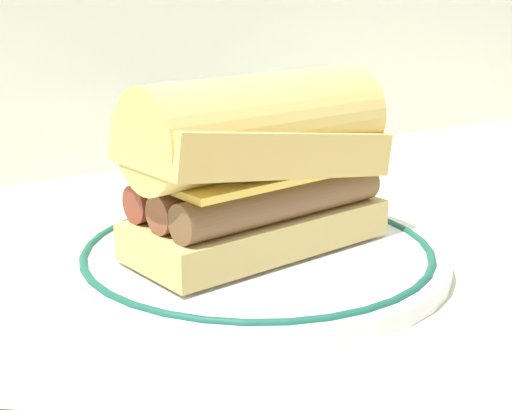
{
  "coord_description": "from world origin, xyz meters",
  "views": [
    {
      "loc": [
        -0.29,
        -0.45,
        0.2
      ],
      "look_at": [
        -0.03,
        0.0,
        0.04
      ],
      "focal_mm": 54.1,
      "sensor_mm": 36.0,
      "label": 1
    }
  ],
  "objects": [
    {
      "name": "ground_plane",
      "position": [
        0.0,
        0.0,
        0.0
      ],
      "size": [
        1.5,
        1.5,
        0.0
      ],
      "primitive_type": "plane",
      "color": "beige"
    },
    {
      "name": "plate",
      "position": [
        -0.03,
        0.0,
        0.01
      ],
      "size": [
        0.27,
        0.27,
        0.01
      ],
      "color": "white",
      "rests_on": "ground_plane"
    },
    {
      "name": "sausage_sandwich",
      "position": [
        -0.03,
        0.0,
        0.08
      ],
      "size": [
        0.2,
        0.11,
        0.12
      ],
      "rotation": [
        0.0,
        0.0,
        0.16
      ],
      "color": "tan",
      "rests_on": "plate"
    },
    {
      "name": "drinking_glass",
      "position": [
        0.02,
        0.23,
        0.04
      ],
      "size": [
        0.06,
        0.06,
        0.1
      ],
      "color": "silver",
      "rests_on": "ground_plane"
    }
  ]
}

